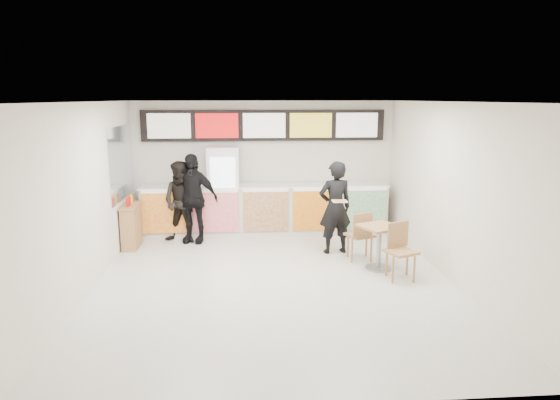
{
  "coord_description": "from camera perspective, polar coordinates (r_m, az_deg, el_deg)",
  "views": [
    {
      "loc": [
        -0.5,
        -7.99,
        3.06
      ],
      "look_at": [
        0.19,
        1.2,
        1.17
      ],
      "focal_mm": 32.0,
      "sensor_mm": 36.0,
      "label": 1
    }
  ],
  "objects": [
    {
      "name": "condiment_ledge",
      "position": [
        10.8,
        -16.61,
        -2.82
      ],
      "size": [
        0.33,
        0.81,
        1.08
      ],
      "color": "#AD794F",
      "rests_on": "floor"
    },
    {
      "name": "menu_board",
      "position": [
        11.43,
        -1.83,
        8.52
      ],
      "size": [
        5.5,
        0.14,
        0.7
      ],
      "color": "black",
      "rests_on": "wall_back"
    },
    {
      "name": "wall_left",
      "position": [
        8.51,
        -21.32,
        0.23
      ],
      "size": [
        0.0,
        7.0,
        7.0
      ],
      "primitive_type": "plane",
      "rotation": [
        1.57,
        0.0,
        1.57
      ],
      "color": "silver",
      "rests_on": "floor"
    },
    {
      "name": "drinks_fridge",
      "position": [
        11.29,
        -6.46,
        1.01
      ],
      "size": [
        0.7,
        0.67,
        2.0
      ],
      "color": "white",
      "rests_on": "floor"
    },
    {
      "name": "customer_left",
      "position": [
        10.84,
        -11.12,
        -0.25
      ],
      "size": [
        1.02,
        0.9,
        1.76
      ],
      "primitive_type": "imported",
      "rotation": [
        0.0,
        0.0,
        -0.32
      ],
      "color": "black",
      "rests_on": "floor"
    },
    {
      "name": "ceiling",
      "position": [
        8.0,
        -0.75,
        11.17
      ],
      "size": [
        7.0,
        7.0,
        0.0
      ],
      "primitive_type": "plane",
      "rotation": [
        3.14,
        0.0,
        0.0
      ],
      "color": "white",
      "rests_on": "wall_back"
    },
    {
      "name": "mirror_panel",
      "position": [
        10.81,
        -17.65,
        4.08
      ],
      "size": [
        0.01,
        2.0,
        1.5
      ],
      "primitive_type": "cube",
      "color": "#B2B7BF",
      "rests_on": "wall_left"
    },
    {
      "name": "customer_mid",
      "position": [
        10.8,
        -10.02,
        0.19
      ],
      "size": [
        1.2,
        0.72,
        1.92
      ],
      "primitive_type": "imported",
      "rotation": [
        0.0,
        0.0,
        -0.23
      ],
      "color": "black",
      "rests_on": "floor"
    },
    {
      "name": "wall_back",
      "position": [
        11.6,
        -1.82,
        3.86
      ],
      "size": [
        6.0,
        0.0,
        6.0
      ],
      "primitive_type": "plane",
      "rotation": [
        1.57,
        0.0,
        0.0
      ],
      "color": "silver",
      "rests_on": "floor"
    },
    {
      "name": "pizza_slice",
      "position": [
        9.46,
        6.85,
        -0.09
      ],
      "size": [
        0.36,
        0.36,
        0.02
      ],
      "color": "beige",
      "rests_on": "customer_main"
    },
    {
      "name": "service_counter",
      "position": [
        11.36,
        -1.7,
        -1.06
      ],
      "size": [
        5.56,
        0.77,
        1.14
      ],
      "color": "silver",
      "rests_on": "floor"
    },
    {
      "name": "floor",
      "position": [
        8.57,
        -0.7,
        -9.34
      ],
      "size": [
        7.0,
        7.0,
        0.0
      ],
      "primitive_type": "plane",
      "color": "beige",
      "rests_on": "ground"
    },
    {
      "name": "wall_right",
      "position": [
        8.86,
        19.03,
        0.81
      ],
      "size": [
        0.0,
        7.0,
        7.0
      ],
      "primitive_type": "plane",
      "rotation": [
        1.57,
        0.0,
        -1.57
      ],
      "color": "silver",
      "rests_on": "floor"
    },
    {
      "name": "cafe_table",
      "position": [
        9.2,
        11.28,
        -4.4
      ],
      "size": [
        1.05,
        1.69,
        0.96
      ],
      "rotation": [
        0.0,
        0.0,
        0.39
      ],
      "color": "#AD794F",
      "rests_on": "floor"
    },
    {
      "name": "customer_main",
      "position": [
        9.94,
        6.32,
        -0.86
      ],
      "size": [
        0.74,
        0.56,
        1.85
      ],
      "primitive_type": "imported",
      "rotation": [
        0.0,
        0.0,
        3.32
      ],
      "color": "black",
      "rests_on": "floor"
    }
  ]
}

